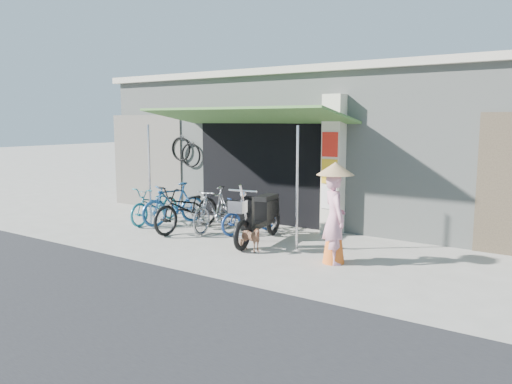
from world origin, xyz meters
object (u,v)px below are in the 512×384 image
Objects in this scene: moped at (260,216)px; bike_black at (188,208)px; street_dog at (249,239)px; nun at (334,214)px; bike_silver at (214,209)px; bike_teal at (155,205)px; bike_blue at (174,204)px; bike_navy at (250,215)px.

bike_black is at bearing 172.97° from moped.
bike_black is 2.28m from street_dog.
bike_black is at bearing 36.75° from nun.
moped is at bearing -16.45° from bike_silver.
bike_teal is 0.85× the size of bike_black.
bike_blue is at bearing 174.33° from bike_silver.
street_dog is (2.15, -0.70, -0.27)m from bike_black.
street_dog is at bearing 50.90° from nun.
moped is 2.01m from nun.
street_dog is 1.78m from nun.
bike_blue is 2.65m from moped.
bike_black reaches higher than bike_navy.
bike_teal is 1.10× the size of bike_navy.
bike_silver is 0.93× the size of nun.
bike_blue is 2.03m from bike_navy.
bike_teal is at bearing -155.07° from bike_navy.
bike_black is 1.41m from bike_navy.
bike_blue is 4.63m from nun.
moped is 1.17× the size of nun.
nun is (3.30, -0.83, 0.38)m from bike_silver.
bike_teal is 3.15m from moped.
bike_silver reaches higher than bike_teal.
moped reaches higher than bike_navy.
moped is (3.14, -0.19, 0.09)m from bike_teal.
street_dog is (1.64, -1.02, -0.24)m from bike_silver.
bike_blue is 2.83× the size of street_dog.
bike_black is 0.60m from bike_silver.
bike_navy is 0.84m from moped.
moped is (1.40, -0.28, 0.04)m from bike_silver.
bike_silver is 0.80× the size of moped.
bike_black is 0.96× the size of moped.
nun is (1.90, -0.55, 0.34)m from moped.
bike_silver is (1.74, 0.10, 0.05)m from bike_teal.
bike_black is 1.12× the size of nun.
bike_teal is at bearing 36.13° from nun.
bike_silver is at bearing 63.11° from street_dog.
moped is at bearing 23.60° from street_dog.
street_dog is (0.87, -1.29, -0.15)m from bike_navy.
bike_teal is 1.75m from bike_silver.
bike_black reaches higher than bike_teal.
bike_black is at bearing -6.30° from bike_blue.
bike_navy is 0.86× the size of nun.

